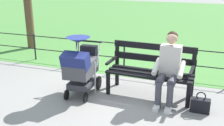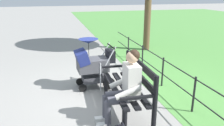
% 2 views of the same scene
% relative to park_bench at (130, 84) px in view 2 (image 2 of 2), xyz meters
% --- Properties ---
extents(ground_plane, '(60.00, 60.00, 0.00)m').
position_rel_park_bench_xyz_m(ground_plane, '(0.87, 0.12, -0.53)').
color(ground_plane, gray).
extents(park_bench, '(1.62, 0.66, 0.96)m').
position_rel_park_bench_xyz_m(park_bench, '(0.00, 0.00, 0.00)').
color(park_bench, black).
rests_on(park_bench, ground).
extents(person_on_bench, '(0.55, 0.74, 1.28)m').
position_rel_park_bench_xyz_m(person_on_bench, '(-0.36, 0.22, 0.15)').
color(person_on_bench, '#42424C').
rests_on(person_on_bench, ground).
extents(stroller, '(0.54, 0.91, 1.15)m').
position_rel_park_bench_xyz_m(stroller, '(1.23, 0.49, 0.07)').
color(stroller, black).
rests_on(stroller, ground).
extents(park_fence, '(7.47, 0.04, 0.70)m').
position_rel_park_bench_xyz_m(park_fence, '(0.60, -1.10, -0.11)').
color(park_fence, black).
rests_on(park_fence, ground).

